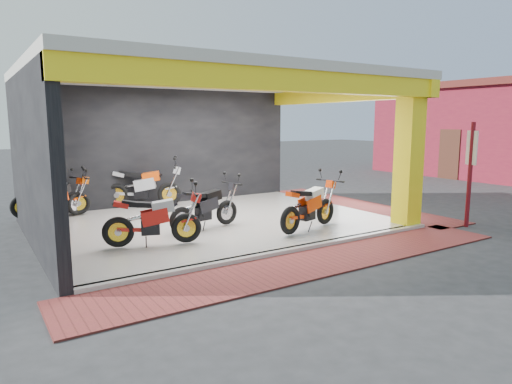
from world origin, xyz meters
The scene contains 18 objects.
ground centered at (0.00, 0.00, 0.00)m, with size 80.00×80.00×0.00m, color #2D2D30.
showroom_floor centered at (0.00, 2.00, 0.05)m, with size 8.00×6.00×0.10m, color silver.
showroom_ceiling centered at (0.00, 2.00, 3.60)m, with size 8.40×6.40×0.20m, color beige.
back_wall centered at (0.00, 5.10, 1.75)m, with size 8.20×0.20×3.50m, color black.
left_wall centered at (-4.10, 2.00, 1.75)m, with size 0.20×6.20×3.50m, color black.
corner_column centered at (3.75, -0.75, 1.75)m, with size 0.50×0.50×3.50m, color yellow.
header_beam_front centered at (0.00, -1.00, 3.30)m, with size 8.40×0.30×0.40m, color yellow.
header_beam_right centered at (4.00, 2.00, 3.30)m, with size 0.30×6.40×0.40m, color yellow.
floor_kerb centered at (0.00, -1.02, 0.05)m, with size 8.00×0.20×0.10m, color silver.
paver_front centered at (0.00, -1.80, 0.01)m, with size 9.00×1.40×0.03m, color maroon.
paver_right centered at (4.80, 2.00, 0.01)m, with size 1.40×7.00×0.03m, color maroon.
signpost centered at (5.02, -1.54, 1.39)m, with size 0.13×0.35×2.54m.
moto_hero centered at (1.94, 0.13, 0.74)m, with size 2.09×0.77×1.28m, color #F83D0A, non-canonical shape.
moto_row_a centered at (-1.54, 0.37, 0.72)m, with size 2.04×0.75×1.25m, color red, non-canonical shape.
moto_row_b centered at (-0.05, 1.38, 0.70)m, with size 1.96×0.73×1.20m, color black, non-canonical shape.
moto_row_c centered at (-0.27, 4.39, 0.80)m, with size 2.29×0.85×1.40m, color #B3B5BB, non-canonical shape.
moto_row_d centered at (-2.83, 4.50, 0.69)m, with size 1.93×0.71×1.18m, color red, non-canonical shape.
moto_row_e centered at (-2.77, 4.50, 0.72)m, with size 2.01×0.75×1.23m, color #FF630A, non-canonical shape.
Camera 1 is at (-5.19, -7.95, 2.56)m, focal length 32.00 mm.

